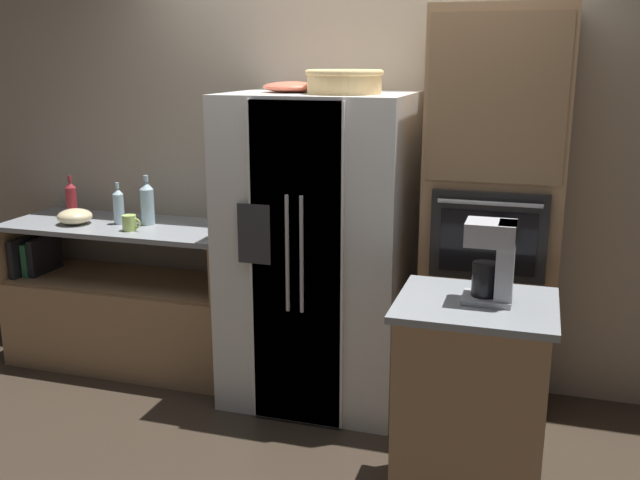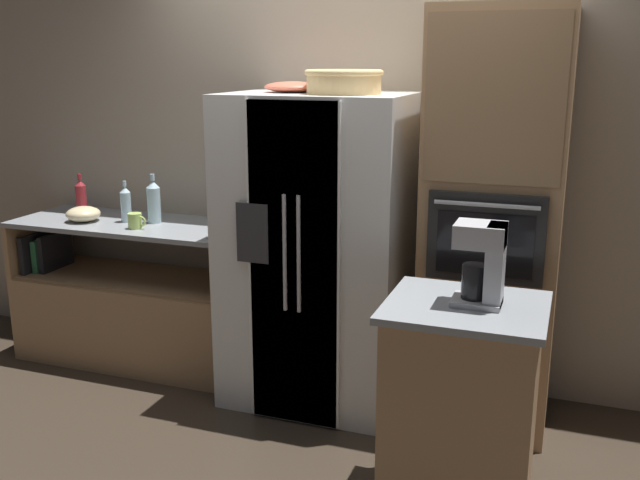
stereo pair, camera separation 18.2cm
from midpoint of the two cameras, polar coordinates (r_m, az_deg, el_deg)
The scene contains 14 objects.
ground_plane at distance 4.23m, azimuth 1.99°, elevation -12.47°, with size 20.00×20.00×0.00m, color #382D23.
wall_back at distance 4.24m, azimuth 4.08°, elevation 7.45°, with size 12.00×0.06×2.80m.
counter_left at distance 4.76m, azimuth -13.49°, elevation -5.46°, with size 1.49×0.61×0.91m.
refrigerator at distance 3.97m, azimuth 1.25°, elevation -0.88°, with size 0.98×0.81×1.73m.
wall_oven at distance 3.80m, azimuth 15.06°, elevation 1.28°, with size 0.67×0.71×2.15m.
island_counter at distance 3.15m, azimuth 12.86°, elevation -13.07°, with size 0.65×0.58×0.94m.
wicker_basket at distance 3.71m, azimuth 3.37°, elevation 12.60°, with size 0.40×0.40×0.12m.
fruit_bowl at distance 3.90m, azimuth -0.82°, elevation 12.15°, with size 0.31×0.31×0.06m.
bottle_tall at distance 4.58m, azimuth -14.19°, elevation 2.82°, with size 0.07×0.07×0.26m.
bottle_short at distance 4.51m, azimuth -12.05°, elevation 3.05°, with size 0.08×0.08×0.31m.
bottle_wide at distance 4.84m, azimuth -17.56°, elevation 3.27°, with size 0.07×0.07×0.27m.
mug at distance 4.39m, azimuth -13.42°, elevation 1.49°, with size 0.12×0.08×0.09m.
mixing_bowl at distance 4.68m, azimuth -17.37°, elevation 2.00°, with size 0.21×0.21×0.09m.
coffee_maker at distance 2.92m, azimuth 14.78°, elevation -1.63°, with size 0.20×0.17×0.34m.
Camera 2 is at (1.24, -3.57, 1.90)m, focal length 40.00 mm.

